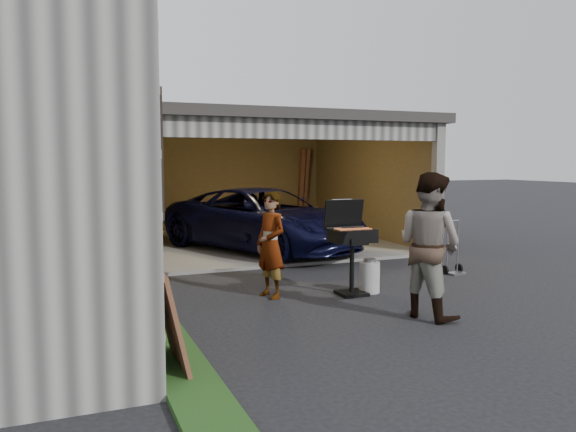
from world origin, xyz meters
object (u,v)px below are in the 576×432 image
object	(u,v)px
hand_truck	(454,263)
propane_tank	(369,277)
minivan	(264,222)
woman	(271,245)
plywood_panel	(170,319)
man	(429,245)
bbq_grill	(351,239)

from	to	relation	value
hand_truck	propane_tank	bearing A→B (deg)	-170.75
minivan	woman	bearing A→B (deg)	-132.90
minivan	propane_tank	xyz separation A→B (m)	(0.23, -4.00, -0.43)
plywood_panel	man	bearing A→B (deg)	10.61
bbq_grill	plywood_panel	size ratio (longest dim) A/B	1.40
woman	man	xyz separation A→B (m)	(1.48, -1.68, 0.15)
woman	plywood_panel	distance (m)	2.96
minivan	man	xyz separation A→B (m)	(0.25, -5.40, 0.25)
man	propane_tank	size ratio (longest dim) A/B	3.97
minivan	man	bearing A→B (deg)	-112.01
man	plywood_panel	xyz separation A→B (m)	(-3.32, -0.62, -0.42)
woman	bbq_grill	world-z (taller)	woman
hand_truck	minivan	bearing A→B (deg)	115.94
propane_tank	plywood_panel	bearing A→B (deg)	-148.44
propane_tank	woman	bearing A→B (deg)	169.45
man	hand_truck	bearing A→B (deg)	-61.49
woman	propane_tank	xyz separation A→B (m)	(1.46, -0.27, -0.53)
man	propane_tank	distance (m)	1.56
hand_truck	woman	bearing A→B (deg)	177.78
bbq_grill	hand_truck	size ratio (longest dim) A/B	1.47
woman	plywood_panel	size ratio (longest dim) A/B	1.54
plywood_panel	hand_truck	xyz separation A→B (m)	(5.35, 2.68, -0.31)
plywood_panel	propane_tank	bearing A→B (deg)	31.56
woman	man	world-z (taller)	man
propane_tank	man	bearing A→B (deg)	-89.16
propane_tank	bbq_grill	bearing A→B (deg)	-179.38
bbq_grill	hand_truck	xyz separation A→B (m)	(2.37, 0.66, -0.64)
woman	man	bearing A→B (deg)	24.15
plywood_panel	hand_truck	world-z (taller)	plywood_panel
man	propane_tank	bearing A→B (deg)	-16.03
man	plywood_panel	size ratio (longest dim) A/B	1.84
bbq_grill	plywood_panel	distance (m)	3.62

